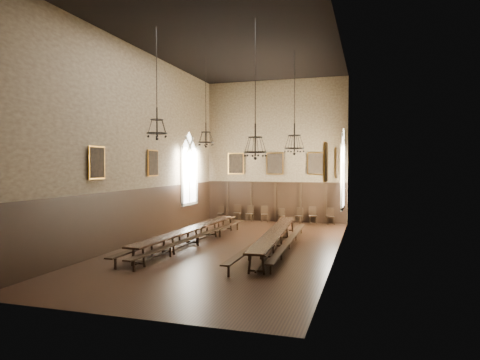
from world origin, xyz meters
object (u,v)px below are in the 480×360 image
at_px(chair_5, 299,219).
at_px(chandelier_back_left, 206,136).
at_px(table_left, 192,236).
at_px(bench_left_inner, 198,239).
at_px(chair_6, 313,219).
at_px(bench_left_outer, 180,237).
at_px(chandelier_back_right, 294,142).
at_px(chair_4, 282,218).
at_px(chair_2, 250,217).
at_px(table_right, 276,239).
at_px(chair_7, 331,220).
at_px(chair_1, 237,216).
at_px(chair_3, 265,217).
at_px(bench_right_inner, 264,241).
at_px(chair_0, 221,216).
at_px(chandelier_front_left, 157,126).
at_px(chandelier_front_right, 255,143).
at_px(bench_right_outer, 289,243).

distance_m(chair_5, chandelier_back_left, 8.70).
xyz_separation_m(table_left, chair_5, (3.48, 8.48, -0.09)).
xyz_separation_m(bench_left_inner, chair_6, (3.99, 8.70, 0.01)).
bearing_deg(bench_left_outer, chandelier_back_right, 26.48).
bearing_deg(chair_4, chair_2, 171.92).
bearing_deg(bench_left_outer, chair_4, 70.94).
bearing_deg(table_right, chair_2, 112.76).
xyz_separation_m(table_right, chair_7, (1.62, 8.23, -0.09)).
xyz_separation_m(chair_1, chair_2, (0.86, -0.00, -0.02)).
bearing_deg(chair_3, bench_right_inner, -91.22).
xyz_separation_m(table_left, chair_0, (-1.66, 8.54, -0.11)).
bearing_deg(chair_4, bench_right_inner, -91.02).
height_order(chair_4, chandelier_front_left, chandelier_front_left).
bearing_deg(chair_6, table_right, -109.38).
relative_size(bench_right_inner, chair_7, 10.66).
distance_m(chandelier_front_left, chandelier_front_right, 4.01).
bearing_deg(bench_right_inner, table_left, -178.93).
bearing_deg(bench_left_inner, chair_0, 103.12).
bearing_deg(chair_5, chair_2, -165.49).
height_order(table_left, chair_6, chair_6).
relative_size(bench_left_inner, chandelier_back_right, 2.25).
xyz_separation_m(chair_7, chandelier_back_left, (-5.62, -6.25, 4.75)).
bearing_deg(bench_left_outer, table_right, 3.99).
distance_m(bench_right_outer, chandelier_back_right, 4.89).
bearing_deg(chandelier_back_right, chair_1, 127.39).
distance_m(table_left, bench_right_outer, 4.42).
relative_size(table_left, bench_right_inner, 0.93).
relative_size(chair_2, chair_5, 1.02).
xyz_separation_m(chandelier_front_left, chandelier_front_right, (3.94, 0.20, -0.73)).
distance_m(chair_2, chandelier_back_left, 7.99).
bearing_deg(chair_1, chandelier_back_right, -54.69).
height_order(chair_0, chair_2, chair_2).
bearing_deg(chair_6, chandelier_back_left, -141.43).
bearing_deg(chair_6, table_left, -132.80).
xyz_separation_m(table_left, chandelier_back_left, (-0.18, 2.19, 4.67)).
relative_size(chair_5, chair_6, 0.92).
height_order(bench_right_inner, chandelier_back_left, chandelier_back_left).
relative_size(chair_5, chandelier_back_right, 0.20).
distance_m(chair_0, chair_6, 6.03).
bearing_deg(bench_left_outer, chandelier_front_left, -84.53).
xyz_separation_m(table_right, bench_left_inner, (-3.44, -0.43, -0.08)).
bearing_deg(chair_2, bench_left_outer, -92.63).
xyz_separation_m(chair_0, chandelier_back_right, (5.90, -6.23, 4.41)).
height_order(chair_5, chair_6, chair_6).
bearing_deg(chair_3, chair_1, 162.09).
relative_size(chair_0, chair_7, 0.91).
xyz_separation_m(chair_6, chair_7, (1.07, -0.05, -0.01)).
xyz_separation_m(chair_4, chair_5, (1.08, -0.08, 0.03)).
relative_size(chair_4, chair_5, 0.91).
height_order(table_left, chair_7, chair_7).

